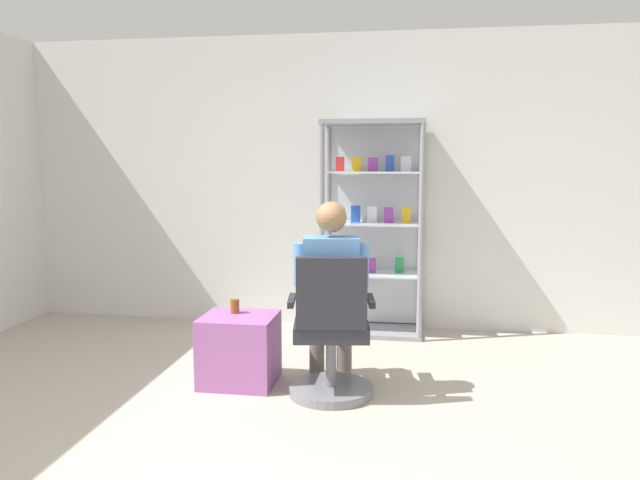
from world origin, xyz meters
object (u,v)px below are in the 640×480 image
at_px(office_chair, 331,339).
at_px(storage_crate, 239,349).
at_px(tea_glass, 235,306).
at_px(display_cabinet_main, 373,226).
at_px(seated_shopkeeper, 331,286).

distance_m(office_chair, storage_crate, 0.71).
relative_size(storage_crate, tea_glass, 4.97).
height_order(office_chair, storage_crate, office_chair).
bearing_deg(office_chair, storage_crate, 165.61).
distance_m(display_cabinet_main, storage_crate, 1.84).
xyz_separation_m(office_chair, tea_glass, (-0.72, 0.24, 0.14)).
xyz_separation_m(display_cabinet_main, office_chair, (-0.15, -1.65, -0.57)).
height_order(office_chair, tea_glass, office_chair).
distance_m(display_cabinet_main, tea_glass, 1.71).
bearing_deg(display_cabinet_main, tea_glass, -121.58).
distance_m(display_cabinet_main, office_chair, 1.75).
xyz_separation_m(seated_shopkeeper, storage_crate, (-0.65, 0.01, -0.47)).
relative_size(display_cabinet_main, office_chair, 1.98).
bearing_deg(office_chair, display_cabinet_main, 84.83).
relative_size(display_cabinet_main, tea_glass, 18.71).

